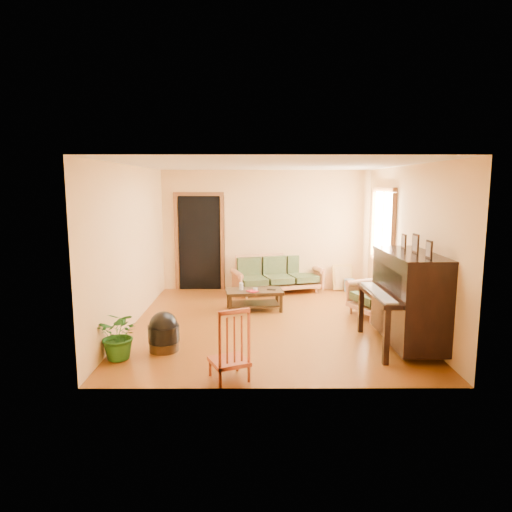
{
  "coord_description": "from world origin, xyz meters",
  "views": [
    {
      "loc": [
        -0.24,
        -7.38,
        2.29
      ],
      "look_at": [
        -0.22,
        0.2,
        1.1
      ],
      "focal_mm": 32.0,
      "sensor_mm": 36.0,
      "label": 1
    }
  ],
  "objects_px": {
    "sofa": "(278,274)",
    "coffee_table": "(254,300)",
    "armchair": "(376,292)",
    "potted_plant": "(120,335)",
    "red_chair": "(229,343)",
    "footstool": "(164,336)",
    "piano": "(409,300)",
    "ceramic_crock": "(349,285)"
  },
  "relations": [
    {
      "from": "armchair",
      "to": "footstool",
      "type": "relative_size",
      "value": 2.03
    },
    {
      "from": "coffee_table",
      "to": "ceramic_crock",
      "type": "xyz_separation_m",
      "value": [
        2.06,
        1.47,
        -0.05
      ]
    },
    {
      "from": "sofa",
      "to": "potted_plant",
      "type": "distance_m",
      "value": 4.38
    },
    {
      "from": "armchair",
      "to": "ceramic_crock",
      "type": "xyz_separation_m",
      "value": [
        -0.07,
        1.91,
        -0.3
      ]
    },
    {
      "from": "coffee_table",
      "to": "armchair",
      "type": "bearing_deg",
      "value": -11.68
    },
    {
      "from": "sofa",
      "to": "footstool",
      "type": "distance_m",
      "value": 3.86
    },
    {
      "from": "armchair",
      "to": "piano",
      "type": "height_order",
      "value": "piano"
    },
    {
      "from": "sofa",
      "to": "piano",
      "type": "relative_size",
      "value": 1.22
    },
    {
      "from": "piano",
      "to": "footstool",
      "type": "relative_size",
      "value": 3.53
    },
    {
      "from": "piano",
      "to": "red_chair",
      "type": "distance_m",
      "value": 2.72
    },
    {
      "from": "piano",
      "to": "ceramic_crock",
      "type": "bearing_deg",
      "value": 91.16
    },
    {
      "from": "piano",
      "to": "ceramic_crock",
      "type": "xyz_separation_m",
      "value": [
        -0.13,
        3.4,
        -0.54
      ]
    },
    {
      "from": "footstool",
      "to": "coffee_table",
      "type": "bearing_deg",
      "value": 58.94
    },
    {
      "from": "piano",
      "to": "footstool",
      "type": "distance_m",
      "value": 3.47
    },
    {
      "from": "footstool",
      "to": "ceramic_crock",
      "type": "height_order",
      "value": "footstool"
    },
    {
      "from": "red_chair",
      "to": "coffee_table",
      "type": "bearing_deg",
      "value": 60.35
    },
    {
      "from": "coffee_table",
      "to": "piano",
      "type": "bearing_deg",
      "value": -41.52
    },
    {
      "from": "armchair",
      "to": "piano",
      "type": "relative_size",
      "value": 0.57
    },
    {
      "from": "sofa",
      "to": "coffee_table",
      "type": "relative_size",
      "value": 1.82
    },
    {
      "from": "sofa",
      "to": "red_chair",
      "type": "xyz_separation_m",
      "value": [
        -0.8,
        -4.38,
        0.04
      ]
    },
    {
      "from": "footstool",
      "to": "potted_plant",
      "type": "height_order",
      "value": "potted_plant"
    },
    {
      "from": "armchair",
      "to": "red_chair",
      "type": "distance_m",
      "value": 3.54
    },
    {
      "from": "armchair",
      "to": "footstool",
      "type": "distance_m",
      "value": 3.77
    },
    {
      "from": "sofa",
      "to": "red_chair",
      "type": "relative_size",
      "value": 2.1
    },
    {
      "from": "sofa",
      "to": "coffee_table",
      "type": "height_order",
      "value": "sofa"
    },
    {
      "from": "armchair",
      "to": "potted_plant",
      "type": "xyz_separation_m",
      "value": [
        -3.89,
        -1.95,
        -0.11
      ]
    },
    {
      "from": "red_chair",
      "to": "potted_plant",
      "type": "distance_m",
      "value": 1.61
    },
    {
      "from": "red_chair",
      "to": "potted_plant",
      "type": "height_order",
      "value": "red_chair"
    },
    {
      "from": "armchair",
      "to": "coffee_table",
      "type": "bearing_deg",
      "value": 147.28
    },
    {
      "from": "coffee_table",
      "to": "potted_plant",
      "type": "relative_size",
      "value": 1.54
    },
    {
      "from": "sofa",
      "to": "potted_plant",
      "type": "xyz_separation_m",
      "value": [
        -2.27,
        -3.74,
        -0.07
      ]
    },
    {
      "from": "coffee_table",
      "to": "red_chair",
      "type": "bearing_deg",
      "value": -95.55
    },
    {
      "from": "coffee_table",
      "to": "armchair",
      "type": "distance_m",
      "value": 2.18
    },
    {
      "from": "armchair",
      "to": "footstool",
      "type": "height_order",
      "value": "armchair"
    },
    {
      "from": "piano",
      "to": "red_chair",
      "type": "bearing_deg",
      "value": -157.13
    },
    {
      "from": "ceramic_crock",
      "to": "coffee_table",
      "type": "bearing_deg",
      "value": -144.51
    },
    {
      "from": "coffee_table",
      "to": "potted_plant",
      "type": "xyz_separation_m",
      "value": [
        -1.77,
        -2.39,
        0.15
      ]
    },
    {
      "from": "piano",
      "to": "sofa",
      "type": "bearing_deg",
      "value": 116.11
    },
    {
      "from": "coffee_table",
      "to": "footstool",
      "type": "relative_size",
      "value": 2.37
    },
    {
      "from": "potted_plant",
      "to": "footstool",
      "type": "bearing_deg",
      "value": 30.8
    },
    {
      "from": "ceramic_crock",
      "to": "piano",
      "type": "bearing_deg",
      "value": -87.87
    },
    {
      "from": "sofa",
      "to": "ceramic_crock",
      "type": "xyz_separation_m",
      "value": [
        1.55,
        0.11,
        -0.27
      ]
    }
  ]
}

